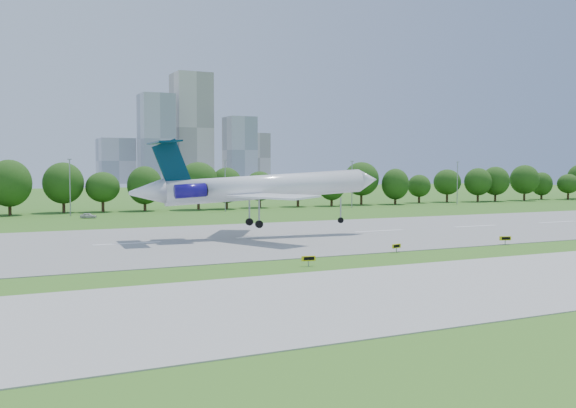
% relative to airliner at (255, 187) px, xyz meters
% --- Properties ---
extents(ground, '(600.00, 600.00, 0.00)m').
position_rel_airliner_xyz_m(ground, '(1.53, -25.14, -7.44)').
color(ground, '#2B621A').
rests_on(ground, ground).
extents(runway, '(400.00, 45.00, 0.08)m').
position_rel_airliner_xyz_m(runway, '(1.53, -0.14, -7.40)').
color(runway, gray).
rests_on(runway, ground).
extents(taxiway, '(400.00, 23.00, 0.08)m').
position_rel_airliner_xyz_m(taxiway, '(1.53, -43.14, -7.40)').
color(taxiway, '#ADADA8').
rests_on(taxiway, ground).
extents(tree_line, '(288.40, 8.40, 10.40)m').
position_rel_airliner_xyz_m(tree_line, '(1.53, 66.86, -1.25)').
color(tree_line, '#382314').
rests_on(tree_line, ground).
extents(light_poles, '(175.90, 0.25, 12.19)m').
position_rel_airliner_xyz_m(light_poles, '(-0.97, 56.86, -1.10)').
color(light_poles, gray).
rests_on(light_poles, ground).
extents(skyline, '(127.00, 52.00, 80.00)m').
position_rel_airliner_xyz_m(skyline, '(101.69, 365.47, 23.03)').
color(skyline, '#B2B2B7').
rests_on(skyline, ground).
extents(airliner, '(38.35, 27.84, 12.61)m').
position_rel_airliner_xyz_m(airliner, '(0.00, 0.00, 0.00)').
color(airliner, white).
rests_on(airliner, ground).
extents(taxi_sign_left, '(1.51, 0.41, 1.05)m').
position_rel_airliner_xyz_m(taxi_sign_left, '(-5.86, -27.86, -6.66)').
color(taxi_sign_left, gray).
rests_on(taxi_sign_left, ground).
extents(taxi_sign_centre, '(1.58, 0.63, 1.12)m').
position_rel_airliner_xyz_m(taxi_sign_centre, '(26.28, -22.55, -6.61)').
color(taxi_sign_centre, gray).
rests_on(taxi_sign_centre, ground).
extents(taxi_sign_right, '(1.44, 0.53, 1.02)m').
position_rel_airliner_xyz_m(taxi_sign_right, '(8.71, -22.79, -6.68)').
color(taxi_sign_right, gray).
rests_on(taxi_sign_right, ground).
extents(service_vehicle_b, '(3.49, 2.62, 1.11)m').
position_rel_airliner_xyz_m(service_vehicle_b, '(-15.94, 49.26, -6.88)').
color(service_vehicle_b, silver).
rests_on(service_vehicle_b, ground).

